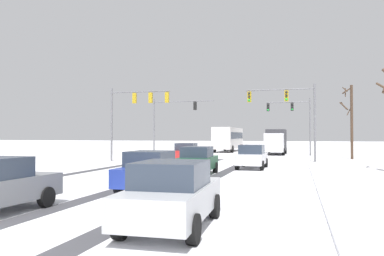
% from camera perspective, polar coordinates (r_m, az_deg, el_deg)
% --- Properties ---
extents(wheel_track_left_lane, '(0.74, 29.52, 0.01)m').
position_cam_1_polar(wheel_track_left_lane, '(21.27, -3.64, -7.25)').
color(wheel_track_left_lane, '#424247').
rests_on(wheel_track_left_lane, ground).
extents(wheel_track_right_lane, '(0.79, 29.52, 0.01)m').
position_cam_1_polar(wheel_track_right_lane, '(23.77, -16.59, -6.56)').
color(wheel_track_right_lane, '#424247').
rests_on(wheel_track_right_lane, ground).
extents(wheel_track_center, '(0.74, 29.52, 0.01)m').
position_cam_1_polar(wheel_track_center, '(20.49, 3.91, -7.48)').
color(wheel_track_center, '#424247').
rests_on(wheel_track_center, ground).
extents(sidewalk_kerb_right, '(4.00, 29.52, 0.12)m').
position_cam_1_polar(sidewalk_kerb_right, '(18.88, 24.57, -7.73)').
color(sidewalk_kerb_right, white).
rests_on(sidewalk_kerb_right, ground).
extents(traffic_signal_near_left, '(5.52, 0.62, 6.50)m').
position_cam_1_polar(traffic_signal_near_left, '(32.64, -8.92, 3.25)').
color(traffic_signal_near_left, slate).
rests_on(traffic_signal_near_left, ground).
extents(traffic_signal_near_right, '(5.65, 0.48, 6.50)m').
position_cam_1_polar(traffic_signal_near_right, '(31.35, 15.04, 3.19)').
color(traffic_signal_near_right, slate).
rests_on(traffic_signal_near_right, ground).
extents(traffic_signal_far_right, '(4.99, 0.48, 6.50)m').
position_cam_1_polar(traffic_signal_far_right, '(43.32, 15.69, 1.94)').
color(traffic_signal_far_right, slate).
rests_on(traffic_signal_far_right, ground).
extents(traffic_signal_far_left, '(7.25, 0.55, 6.50)m').
position_cam_1_polar(traffic_signal_far_left, '(41.68, -3.37, 1.89)').
color(traffic_signal_far_left, slate).
rests_on(traffic_signal_far_left, ground).
extents(car_red_lead, '(2.02, 4.19, 1.62)m').
position_cam_1_polar(car_red_lead, '(31.22, -0.85, -3.83)').
color(car_red_lead, red).
rests_on(car_red_lead, ground).
extents(car_white_second, '(1.89, 4.13, 1.62)m').
position_cam_1_polar(car_white_second, '(25.45, 9.33, -4.41)').
color(car_white_second, silver).
rests_on(car_white_second, ground).
extents(car_dark_green_third, '(1.97, 4.17, 1.62)m').
position_cam_1_polar(car_dark_green_third, '(21.11, 0.87, -5.08)').
color(car_dark_green_third, '#194C2D').
rests_on(car_dark_green_third, ground).
extents(car_blue_fourth, '(1.93, 4.15, 1.62)m').
position_cam_1_polar(car_blue_fourth, '(15.08, -6.42, -6.62)').
color(car_blue_fourth, '#233899').
rests_on(car_blue_fourth, ground).
extents(car_silver_fifth, '(1.99, 4.18, 1.62)m').
position_cam_1_polar(car_silver_fifth, '(9.06, -3.05, -10.24)').
color(car_silver_fifth, '#B7BABF').
rests_on(car_silver_fifth, ground).
extents(bus_oncoming, '(2.68, 11.00, 3.38)m').
position_cam_1_polar(bus_oncoming, '(52.59, 5.70, -1.49)').
color(bus_oncoming, silver).
rests_on(bus_oncoming, ground).
extents(box_truck_delivery, '(2.38, 7.43, 3.02)m').
position_cam_1_polar(box_truck_delivery, '(45.37, 12.93, -1.96)').
color(box_truck_delivery, silver).
rests_on(box_truck_delivery, ground).
extents(bare_tree_sidewalk_far, '(1.18, 1.88, 7.11)m').
position_cam_1_polar(bare_tree_sidewalk_far, '(38.18, 23.47, 1.39)').
color(bare_tree_sidewalk_far, '#423023').
rests_on(bare_tree_sidewalk_far, ground).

